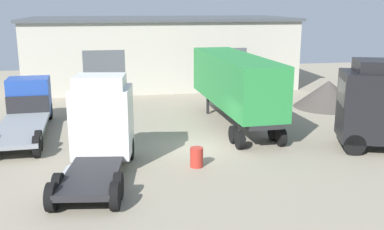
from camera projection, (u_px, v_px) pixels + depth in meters
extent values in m
plane|color=gray|center=(202.00, 148.00, 22.54)|extent=(60.00, 60.00, 0.00)
cube|color=#B7B2A3|center=(160.00, 53.00, 39.85)|extent=(22.18, 9.66, 5.65)
cube|color=#474C51|center=(160.00, 19.00, 39.14)|extent=(22.68, 10.16, 0.25)
cube|color=#4C5156|center=(104.00, 74.00, 34.69)|extent=(3.20, 0.08, 3.60)
cube|color=#4C5156|center=(227.00, 70.00, 36.34)|extent=(3.20, 0.08, 3.60)
cube|color=silver|center=(103.00, 121.00, 19.85)|extent=(2.81, 2.72, 2.98)
cube|color=silver|center=(100.00, 82.00, 19.23)|extent=(2.31, 1.96, 0.60)
cube|color=black|center=(106.00, 102.00, 20.84)|extent=(2.09, 0.37, 1.07)
cube|color=#232326|center=(91.00, 177.00, 17.07)|extent=(2.54, 4.26, 0.24)
cylinder|color=#B2B2B7|center=(69.00, 176.00, 17.65)|extent=(0.71, 1.17, 0.56)
cylinder|color=black|center=(82.00, 149.00, 20.75)|extent=(0.44, 1.06, 1.03)
cylinder|color=black|center=(130.00, 148.00, 20.83)|extent=(0.44, 1.06, 1.03)
cylinder|color=black|center=(58.00, 187.00, 16.47)|extent=(0.44, 1.06, 1.03)
cylinder|color=black|center=(118.00, 186.00, 16.54)|extent=(0.44, 1.06, 1.03)
cylinder|color=black|center=(52.00, 197.00, 15.59)|extent=(0.44, 1.06, 1.03)
cylinder|color=black|center=(115.00, 196.00, 15.67)|extent=(0.44, 1.06, 1.03)
cube|color=#28843D|center=(234.00, 79.00, 26.19)|extent=(2.97, 10.58, 2.79)
cube|color=#232326|center=(234.00, 105.00, 26.55)|extent=(2.22, 10.54, 0.24)
cube|color=#232326|center=(208.00, 106.00, 29.42)|extent=(0.17, 0.17, 1.11)
cube|color=#232326|center=(231.00, 104.00, 29.76)|extent=(0.17, 0.17, 1.11)
cylinder|color=black|center=(234.00, 134.00, 23.25)|extent=(0.34, 0.93, 0.92)
cylinder|color=black|center=(273.00, 132.00, 23.71)|extent=(0.34, 0.93, 0.92)
cylinder|color=black|center=(240.00, 140.00, 22.30)|extent=(0.34, 0.93, 0.92)
cylinder|color=black|center=(281.00, 137.00, 22.77)|extent=(0.34, 0.93, 0.92)
cube|color=#2347A3|center=(29.00, 96.00, 27.17)|extent=(2.48, 2.01, 2.20)
cube|color=black|center=(31.00, 87.00, 27.95)|extent=(2.02, 0.17, 0.88)
cube|color=gray|center=(21.00, 129.00, 23.37)|extent=(2.70, 6.72, 0.20)
cube|color=#232326|center=(28.00, 105.00, 26.29)|extent=(2.40, 0.23, 1.10)
cylinder|color=black|center=(14.00, 113.00, 27.64)|extent=(0.35, 1.05, 1.04)
cylinder|color=black|center=(49.00, 111.00, 28.09)|extent=(0.35, 1.05, 1.04)
cylinder|color=black|center=(39.00, 140.00, 22.02)|extent=(0.35, 1.05, 1.04)
cylinder|color=black|center=(37.00, 147.00, 21.07)|extent=(0.35, 1.05, 1.04)
cube|color=black|center=(366.00, 106.00, 21.94)|extent=(3.08, 3.14, 3.35)
cube|color=black|center=(374.00, 66.00, 21.44)|extent=(2.27, 2.53, 0.60)
cube|color=black|center=(342.00, 92.00, 21.95)|extent=(0.75, 2.01, 1.20)
cylinder|color=black|center=(354.00, 145.00, 21.38)|extent=(1.08, 0.62, 1.04)
cylinder|color=black|center=(346.00, 132.00, 23.49)|extent=(1.08, 0.62, 1.04)
cone|color=#423D38|center=(328.00, 94.00, 31.21)|extent=(4.70, 4.70, 1.88)
cylinder|color=#B22D23|center=(197.00, 157.00, 19.85)|extent=(0.58, 0.58, 0.88)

